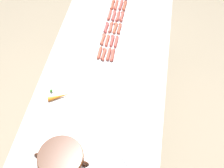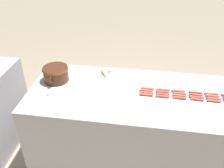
% 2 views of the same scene
% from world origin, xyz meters
% --- Properties ---
extents(ground_plane, '(20.00, 20.00, 0.00)m').
position_xyz_m(ground_plane, '(0.00, 0.00, 0.00)').
color(ground_plane, gray).
extents(griddle_counter, '(0.98, 2.20, 0.91)m').
position_xyz_m(griddle_counter, '(0.00, 0.00, 0.46)').
color(griddle_counter, '#BCBCC1').
rests_on(griddle_counter, ground_plane).
extents(hot_dog_1, '(0.03, 0.14, 0.03)m').
position_xyz_m(hot_dog_1, '(-0.04, -0.76, 0.92)').
color(hot_dog_1, '#B15039').
rests_on(hot_dog_1, griddle_counter).
extents(hot_dog_2, '(0.03, 0.14, 0.03)m').
position_xyz_m(hot_dog_2, '(-0.04, -0.60, 0.92)').
color(hot_dog_2, '#AD493E').
rests_on(hot_dog_2, griddle_counter).
extents(hot_dog_3, '(0.03, 0.14, 0.03)m').
position_xyz_m(hot_dog_3, '(-0.04, -0.44, 0.92)').
color(hot_dog_3, '#B14B3A').
rests_on(hot_dog_3, griddle_counter).
extents(hot_dog_4, '(0.03, 0.14, 0.03)m').
position_xyz_m(hot_dog_4, '(-0.04, -0.27, 0.92)').
color(hot_dog_4, '#AF483F').
rests_on(hot_dog_4, griddle_counter).
extents(hot_dog_5, '(0.03, 0.14, 0.03)m').
position_xyz_m(hot_dog_5, '(-0.03, -0.11, 0.92)').
color(hot_dog_5, '#B5483A').
rests_on(hot_dog_5, griddle_counter).
extents(hot_dog_7, '(0.03, 0.14, 0.03)m').
position_xyz_m(hot_dog_7, '(0.00, -0.76, 0.92)').
color(hot_dog_7, '#B34942').
rests_on(hot_dog_7, griddle_counter).
extents(hot_dog_8, '(0.03, 0.14, 0.03)m').
position_xyz_m(hot_dog_8, '(0.00, -0.60, 0.92)').
color(hot_dog_8, '#B7473D').
rests_on(hot_dog_8, griddle_counter).
extents(hot_dog_9, '(0.03, 0.14, 0.03)m').
position_xyz_m(hot_dog_9, '(0.00, -0.44, 0.92)').
color(hot_dog_9, '#AE533B').
rests_on(hot_dog_9, griddle_counter).
extents(hot_dog_10, '(0.03, 0.14, 0.03)m').
position_xyz_m(hot_dog_10, '(0.00, -0.28, 0.92)').
color(hot_dog_10, '#AE4640').
rests_on(hot_dog_10, griddle_counter).
extents(hot_dog_11, '(0.03, 0.14, 0.03)m').
position_xyz_m(hot_dog_11, '(0.00, -0.11, 0.92)').
color(hot_dog_11, '#AC4839').
rests_on(hot_dog_11, griddle_counter).
extents(hot_dog_13, '(0.03, 0.14, 0.03)m').
position_xyz_m(hot_dog_13, '(0.04, -0.76, 0.92)').
color(hot_dog_13, '#B65240').
rests_on(hot_dog_13, griddle_counter).
extents(hot_dog_14, '(0.03, 0.14, 0.03)m').
position_xyz_m(hot_dog_14, '(0.04, -0.60, 0.92)').
color(hot_dog_14, '#AB4640').
rests_on(hot_dog_14, griddle_counter).
extents(hot_dog_15, '(0.03, 0.14, 0.03)m').
position_xyz_m(hot_dog_15, '(0.04, -0.44, 0.92)').
color(hot_dog_15, '#AC4F3F').
rests_on(hot_dog_15, griddle_counter).
extents(hot_dog_16, '(0.03, 0.14, 0.03)m').
position_xyz_m(hot_dog_16, '(0.04, -0.27, 0.92)').
color(hot_dog_16, '#B24D3C').
rests_on(hot_dog_16, griddle_counter).
extents(hot_dog_17, '(0.03, 0.14, 0.03)m').
position_xyz_m(hot_dog_17, '(0.04, -0.11, 0.92)').
color(hot_dog_17, '#B44E3E').
rests_on(hot_dog_17, griddle_counter).
extents(hot_dog_19, '(0.03, 0.14, 0.03)m').
position_xyz_m(hot_dog_19, '(0.08, -0.76, 0.92)').
color(hot_dog_19, '#B54E38').
rests_on(hot_dog_19, griddle_counter).
extents(hot_dog_20, '(0.03, 0.14, 0.03)m').
position_xyz_m(hot_dog_20, '(0.08, -0.60, 0.92)').
color(hot_dog_20, '#B44C3F').
rests_on(hot_dog_20, griddle_counter).
extents(hot_dog_21, '(0.03, 0.14, 0.03)m').
position_xyz_m(hot_dog_21, '(0.08, -0.43, 0.92)').
color(hot_dog_21, '#AE4541').
rests_on(hot_dog_21, griddle_counter).
extents(hot_dog_22, '(0.03, 0.14, 0.03)m').
position_xyz_m(hot_dog_22, '(0.08, -0.28, 0.92)').
color(hot_dog_22, '#AD513D').
rests_on(hot_dog_22, griddle_counter).
extents(hot_dog_23, '(0.03, 0.14, 0.03)m').
position_xyz_m(hot_dog_23, '(0.08, -0.12, 0.92)').
color(hot_dog_23, '#B44E3B').
rests_on(hot_dog_23, griddle_counter).
extents(bean_pot, '(0.35, 0.28, 0.16)m').
position_xyz_m(bean_pot, '(0.11, 0.87, 1.00)').
color(bean_pot, '#472616').
rests_on(bean_pot, griddle_counter).
extents(serving_spoon, '(0.21, 0.23, 0.02)m').
position_xyz_m(serving_spoon, '(-0.19, 0.83, 0.92)').
color(serving_spoon, '#B7B7BC').
rests_on(serving_spoon, griddle_counter).
extents(carrot, '(0.17, 0.11, 0.03)m').
position_xyz_m(carrot, '(0.29, 0.37, 0.93)').
color(carrot, orange).
rests_on(carrot, griddle_counter).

